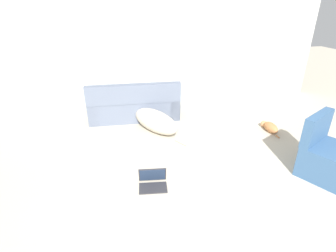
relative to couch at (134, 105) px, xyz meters
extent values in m
plane|color=#BCB29E|center=(0.51, -3.20, -0.26)|extent=(20.00, 20.00, 0.00)
cube|color=beige|center=(0.51, 0.60, 1.00)|extent=(7.73, 0.06, 2.52)
cube|color=slate|center=(0.00, 0.04, -0.06)|extent=(1.81, 0.93, 0.41)
cube|color=slate|center=(-0.02, -0.31, 0.33)|extent=(1.77, 0.26, 0.36)
cube|color=slate|center=(0.78, -0.02, 0.01)|extent=(0.25, 0.82, 0.55)
cube|color=slate|center=(-0.78, 0.09, 0.01)|extent=(0.25, 0.82, 0.55)
ellipsoid|color=beige|center=(0.29, -0.75, -0.06)|extent=(0.86, 1.09, 0.40)
sphere|color=brown|center=(-0.01, -0.23, -0.12)|extent=(0.38, 0.38, 0.28)
cylinder|color=beige|center=(0.63, -1.31, -0.24)|extent=(0.17, 0.25, 0.05)
ellipsoid|color=#BC7A47|center=(2.31, -1.27, -0.17)|extent=(0.18, 0.36, 0.17)
sphere|color=tan|center=(2.31, -1.06, -0.20)|extent=(0.12, 0.12, 0.12)
cylinder|color=#BC7A47|center=(2.32, -1.49, -0.25)|extent=(0.03, 0.09, 0.02)
cube|color=#2D2D33|center=(-0.05, -2.34, -0.25)|extent=(0.38, 0.26, 0.02)
cube|color=#2D2D33|center=(-0.03, -2.21, -0.14)|extent=(0.36, 0.12, 0.21)
cube|color=#23334C|center=(-0.03, -2.22, -0.14)|extent=(0.33, 0.10, 0.19)
cube|color=#385B84|center=(2.29, -2.61, -0.05)|extent=(0.85, 0.82, 0.43)
cube|color=#385B84|center=(2.18, -2.39, 0.37)|extent=(0.63, 0.41, 0.41)
camera|label=1|loc=(-0.48, -4.97, 1.91)|focal=28.00mm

